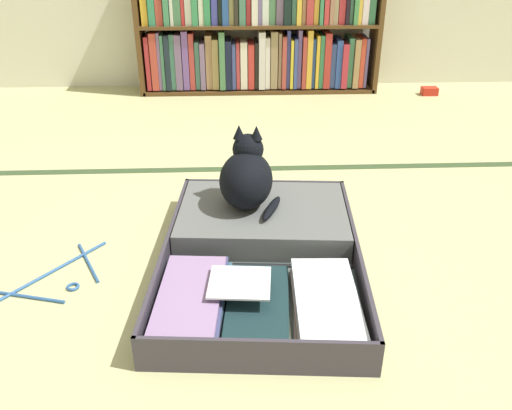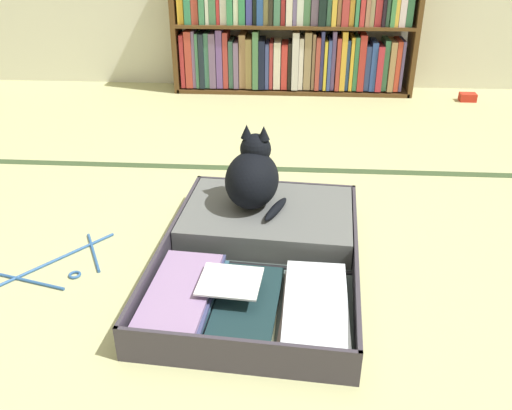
% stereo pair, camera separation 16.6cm
% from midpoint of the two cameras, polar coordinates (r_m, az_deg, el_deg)
% --- Properties ---
extents(ground_plane, '(10.00, 10.00, 0.00)m').
position_cam_midpoint_polar(ground_plane, '(1.65, -0.43, -10.44)').
color(ground_plane, '#B9BA80').
extents(tatami_border, '(4.80, 0.05, 0.00)m').
position_cam_midpoint_polar(tatami_border, '(2.50, -1.24, 3.87)').
color(tatami_border, '#364A2A').
rests_on(tatami_border, ground_plane).
extents(bookshelf, '(1.55, 0.23, 0.86)m').
position_cam_midpoint_polar(bookshelf, '(3.61, -1.23, 18.27)').
color(bookshelf, '#54381B').
rests_on(bookshelf, ground_plane).
extents(open_suitcase, '(0.70, 0.97, 0.11)m').
position_cam_midpoint_polar(open_suitcase, '(1.82, -2.08, -4.60)').
color(open_suitcase, '#38333E').
rests_on(open_suitcase, ground_plane).
extents(black_cat, '(0.25, 0.28, 0.29)m').
position_cam_midpoint_polar(black_cat, '(1.91, -3.46, 2.96)').
color(black_cat, black).
rests_on(black_cat, open_suitcase).
extents(clothes_hanger, '(0.33, 0.37, 0.01)m').
position_cam_midpoint_polar(clothes_hanger, '(1.89, -22.83, -7.19)').
color(clothes_hanger, '#2D5994').
rests_on(clothes_hanger, ground_plane).
extents(small_red_pouch, '(0.10, 0.07, 0.05)m').
position_cam_midpoint_polar(small_red_pouch, '(3.75, 16.75, 11.51)').
color(small_red_pouch, red).
rests_on(small_red_pouch, ground_plane).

